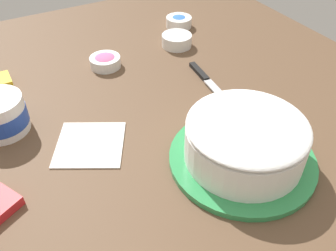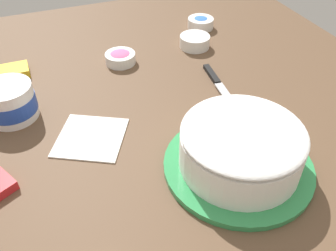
{
  "view_description": "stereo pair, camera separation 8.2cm",
  "coord_description": "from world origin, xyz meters",
  "px_view_note": "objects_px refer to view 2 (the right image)",
  "views": [
    {
      "loc": [
        0.25,
        0.63,
        0.57
      ],
      "look_at": [
        -0.05,
        0.08,
        0.04
      ],
      "focal_mm": 38.85,
      "sensor_mm": 36.0,
      "label": 1
    },
    {
      "loc": [
        0.17,
        0.66,
        0.57
      ],
      "look_at": [
        -0.05,
        0.08,
        0.04
      ],
      "focal_mm": 38.85,
      "sensor_mm": 36.0,
      "label": 2
    }
  ],
  "objects_px": {
    "frosting_tub": "(10,101)",
    "sprinkle_bowl_pink": "(120,57)",
    "frosted_cake": "(241,149)",
    "candy_box_upper": "(3,73)",
    "paper_napkin": "(91,137)",
    "sprinkle_bowl_green": "(195,41)",
    "spreading_knife": "(218,83)",
    "sprinkle_bowl_blue": "(201,22)"
  },
  "relations": [
    {
      "from": "frosted_cake",
      "to": "sprinkle_bowl_pink",
      "type": "height_order",
      "value": "frosted_cake"
    },
    {
      "from": "frosted_cake",
      "to": "candy_box_upper",
      "type": "bearing_deg",
      "value": -51.33
    },
    {
      "from": "sprinkle_bowl_green",
      "to": "sprinkle_bowl_blue",
      "type": "height_order",
      "value": "same"
    },
    {
      "from": "sprinkle_bowl_blue",
      "to": "paper_napkin",
      "type": "xyz_separation_m",
      "value": [
        0.48,
        0.43,
        -0.02
      ]
    },
    {
      "from": "sprinkle_bowl_blue",
      "to": "sprinkle_bowl_pink",
      "type": "xyz_separation_m",
      "value": [
        0.33,
        0.13,
        -0.0
      ]
    },
    {
      "from": "frosting_tub",
      "to": "spreading_knife",
      "type": "bearing_deg",
      "value": 173.35
    },
    {
      "from": "candy_box_upper",
      "to": "paper_napkin",
      "type": "relative_size",
      "value": 0.93
    },
    {
      "from": "frosted_cake",
      "to": "candy_box_upper",
      "type": "xyz_separation_m",
      "value": [
        0.44,
        -0.56,
        -0.04
      ]
    },
    {
      "from": "frosting_tub",
      "to": "paper_napkin",
      "type": "bearing_deg",
      "value": 136.95
    },
    {
      "from": "candy_box_upper",
      "to": "paper_napkin",
      "type": "distance_m",
      "value": 0.39
    },
    {
      "from": "paper_napkin",
      "to": "frosting_tub",
      "type": "bearing_deg",
      "value": -43.05
    },
    {
      "from": "sprinkle_bowl_pink",
      "to": "paper_napkin",
      "type": "bearing_deg",
      "value": 62.51
    },
    {
      "from": "frosting_tub",
      "to": "sprinkle_bowl_pink",
      "type": "height_order",
      "value": "frosting_tub"
    },
    {
      "from": "frosted_cake",
      "to": "sprinkle_bowl_green",
      "type": "xyz_separation_m",
      "value": [
        -0.14,
        -0.52,
        -0.03
      ]
    },
    {
      "from": "sprinkle_bowl_green",
      "to": "sprinkle_bowl_pink",
      "type": "height_order",
      "value": "sprinkle_bowl_green"
    },
    {
      "from": "paper_napkin",
      "to": "sprinkle_bowl_blue",
      "type": "bearing_deg",
      "value": -138.36
    },
    {
      "from": "frosting_tub",
      "to": "paper_napkin",
      "type": "height_order",
      "value": "frosting_tub"
    },
    {
      "from": "spreading_knife",
      "to": "candy_box_upper",
      "type": "bearing_deg",
      "value": -25.37
    },
    {
      "from": "sprinkle_bowl_green",
      "to": "sprinkle_bowl_pink",
      "type": "relative_size",
      "value": 1.06
    },
    {
      "from": "spreading_knife",
      "to": "sprinkle_bowl_pink",
      "type": "xyz_separation_m",
      "value": [
        0.22,
        -0.22,
        0.01
      ]
    },
    {
      "from": "frosting_tub",
      "to": "sprinkle_bowl_green",
      "type": "relative_size",
      "value": 1.28
    },
    {
      "from": "paper_napkin",
      "to": "sprinkle_bowl_pink",
      "type": "bearing_deg",
      "value": -117.49
    },
    {
      "from": "spreading_knife",
      "to": "sprinkle_bowl_green",
      "type": "height_order",
      "value": "sprinkle_bowl_green"
    },
    {
      "from": "sprinkle_bowl_blue",
      "to": "paper_napkin",
      "type": "bearing_deg",
      "value": 41.64
    },
    {
      "from": "frosted_cake",
      "to": "spreading_knife",
      "type": "distance_m",
      "value": 0.32
    },
    {
      "from": "sprinkle_bowl_blue",
      "to": "frosting_tub",
      "type": "bearing_deg",
      "value": 23.61
    },
    {
      "from": "sprinkle_bowl_blue",
      "to": "candy_box_upper",
      "type": "height_order",
      "value": "sprinkle_bowl_blue"
    },
    {
      "from": "spreading_knife",
      "to": "sprinkle_bowl_pink",
      "type": "relative_size",
      "value": 2.61
    },
    {
      "from": "sprinkle_bowl_green",
      "to": "sprinkle_bowl_pink",
      "type": "xyz_separation_m",
      "value": [
        0.25,
        0.01,
        -0.0
      ]
    },
    {
      "from": "sprinkle_bowl_green",
      "to": "sprinkle_bowl_blue",
      "type": "xyz_separation_m",
      "value": [
        -0.08,
        -0.12,
        -0.0
      ]
    },
    {
      "from": "frosting_tub",
      "to": "sprinkle_bowl_blue",
      "type": "height_order",
      "value": "frosting_tub"
    },
    {
      "from": "sprinkle_bowl_green",
      "to": "sprinkle_bowl_pink",
      "type": "bearing_deg",
      "value": 2.07
    },
    {
      "from": "spreading_knife",
      "to": "frosted_cake",
      "type": "bearing_deg",
      "value": 70.24
    },
    {
      "from": "frosted_cake",
      "to": "candy_box_upper",
      "type": "distance_m",
      "value": 0.71
    },
    {
      "from": "spreading_knife",
      "to": "sprinkle_bowl_blue",
      "type": "relative_size",
      "value": 2.65
    },
    {
      "from": "candy_box_upper",
      "to": "paper_napkin",
      "type": "xyz_separation_m",
      "value": [
        -0.18,
        0.35,
        -0.01
      ]
    },
    {
      "from": "candy_box_upper",
      "to": "sprinkle_bowl_pink",
      "type": "bearing_deg",
      "value": 171.83
    },
    {
      "from": "spreading_knife",
      "to": "sprinkle_bowl_green",
      "type": "bearing_deg",
      "value": -98.08
    },
    {
      "from": "frosted_cake",
      "to": "spreading_knife",
      "type": "xyz_separation_m",
      "value": [
        -0.11,
        -0.29,
        -0.05
      ]
    },
    {
      "from": "frosting_tub",
      "to": "frosted_cake",
      "type": "bearing_deg",
      "value": 140.24
    },
    {
      "from": "frosted_cake",
      "to": "frosting_tub",
      "type": "xyz_separation_m",
      "value": [
        0.43,
        -0.36,
        -0.01
      ]
    },
    {
      "from": "sprinkle_bowl_green",
      "to": "candy_box_upper",
      "type": "height_order",
      "value": "sprinkle_bowl_green"
    }
  ]
}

